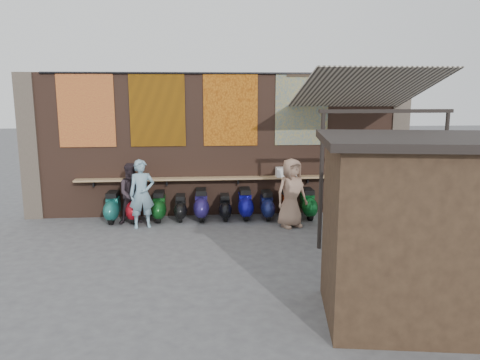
{
  "coord_description": "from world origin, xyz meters",
  "views": [
    {
      "loc": [
        -0.55,
        -10.54,
        3.53
      ],
      "look_at": [
        0.45,
        1.2,
        1.26
      ],
      "focal_mm": 35.0,
      "sensor_mm": 36.0,
      "label": 1
    }
  ],
  "objects_px": {
    "scooter_stool_7": "(267,205)",
    "diner_right": "(133,194)",
    "shopper_navy": "(404,206)",
    "scooter_stool_8": "(288,205)",
    "diner_left": "(142,194)",
    "shelf_box": "(286,172)",
    "scooter_stool_9": "(308,204)",
    "market_stall": "(414,235)",
    "scooter_stool_2": "(159,206)",
    "scooter_stool_6": "(245,204)",
    "shopper_grey": "(386,205)",
    "scooter_stool_5": "(225,207)",
    "scooter_stool_0": "(113,207)",
    "scooter_stool_3": "(181,208)",
    "scooter_stool_1": "(134,207)",
    "scooter_stool_4": "(201,205)",
    "shopper_tan": "(291,193)"
  },
  "relations": [
    {
      "from": "scooter_stool_7",
      "to": "diner_right",
      "type": "height_order",
      "value": "diner_right"
    },
    {
      "from": "shopper_navy",
      "to": "scooter_stool_8",
      "type": "bearing_deg",
      "value": -56.43
    },
    {
      "from": "diner_left",
      "to": "shelf_box",
      "type": "bearing_deg",
      "value": -0.48
    },
    {
      "from": "shelf_box",
      "to": "scooter_stool_9",
      "type": "height_order",
      "value": "shelf_box"
    },
    {
      "from": "diner_right",
      "to": "market_stall",
      "type": "xyz_separation_m",
      "value": [
        5.02,
        -5.81,
        0.56
      ]
    },
    {
      "from": "shelf_box",
      "to": "diner_right",
      "type": "distance_m",
      "value": 4.27
    },
    {
      "from": "scooter_stool_2",
      "to": "scooter_stool_9",
      "type": "distance_m",
      "value": 4.13
    },
    {
      "from": "scooter_stool_6",
      "to": "market_stall",
      "type": "relative_size",
      "value": 0.32
    },
    {
      "from": "scooter_stool_7",
      "to": "diner_left",
      "type": "bearing_deg",
      "value": -170.8
    },
    {
      "from": "diner_left",
      "to": "shopper_navy",
      "type": "distance_m",
      "value": 6.57
    },
    {
      "from": "shopper_navy",
      "to": "shopper_grey",
      "type": "bearing_deg",
      "value": -41.31
    },
    {
      "from": "scooter_stool_5",
      "to": "diner_right",
      "type": "xyz_separation_m",
      "value": [
        -2.47,
        -0.19,
        0.48
      ]
    },
    {
      "from": "scooter_stool_6",
      "to": "shopper_navy",
      "type": "bearing_deg",
      "value": -28.06
    },
    {
      "from": "scooter_stool_8",
      "to": "shopper_grey",
      "type": "bearing_deg",
      "value": -40.1
    },
    {
      "from": "scooter_stool_7",
      "to": "shopper_navy",
      "type": "height_order",
      "value": "shopper_navy"
    },
    {
      "from": "scooter_stool_0",
      "to": "scooter_stool_7",
      "type": "distance_m",
      "value": 4.22
    },
    {
      "from": "shelf_box",
      "to": "scooter_stool_6",
      "type": "relative_size",
      "value": 0.65
    },
    {
      "from": "scooter_stool_3",
      "to": "scooter_stool_5",
      "type": "relative_size",
      "value": 1.01
    },
    {
      "from": "scooter_stool_9",
      "to": "scooter_stool_0",
      "type": "bearing_deg",
      "value": 179.3
    },
    {
      "from": "scooter_stool_1",
      "to": "scooter_stool_4",
      "type": "distance_m",
      "value": 1.81
    },
    {
      "from": "scooter_stool_6",
      "to": "shopper_tan",
      "type": "height_order",
      "value": "shopper_tan"
    },
    {
      "from": "diner_right",
      "to": "scooter_stool_0",
      "type": "bearing_deg",
      "value": 145.23
    },
    {
      "from": "shopper_navy",
      "to": "shopper_grey",
      "type": "xyz_separation_m",
      "value": [
        -0.39,
        0.16,
        -0.03
      ]
    },
    {
      "from": "scooter_stool_9",
      "to": "shopper_navy",
      "type": "distance_m",
      "value": 2.71
    },
    {
      "from": "shelf_box",
      "to": "scooter_stool_2",
      "type": "xyz_separation_m",
      "value": [
        -3.55,
        -0.27,
        -0.86
      ]
    },
    {
      "from": "shopper_tan",
      "to": "diner_left",
      "type": "bearing_deg",
      "value": 152.58
    },
    {
      "from": "market_stall",
      "to": "scooter_stool_9",
      "type": "bearing_deg",
      "value": 101.37
    },
    {
      "from": "scooter_stool_4",
      "to": "scooter_stool_8",
      "type": "xyz_separation_m",
      "value": [
        2.42,
        -0.03,
        -0.04
      ]
    },
    {
      "from": "scooter_stool_7",
      "to": "scooter_stool_8",
      "type": "height_order",
      "value": "scooter_stool_7"
    },
    {
      "from": "market_stall",
      "to": "scooter_stool_1",
      "type": "bearing_deg",
      "value": 139.07
    },
    {
      "from": "shopper_grey",
      "to": "diner_left",
      "type": "bearing_deg",
      "value": 2.99
    },
    {
      "from": "scooter_stool_3",
      "to": "shopper_tan",
      "type": "relative_size",
      "value": 0.4
    },
    {
      "from": "scooter_stool_8",
      "to": "shopper_navy",
      "type": "height_order",
      "value": "shopper_navy"
    },
    {
      "from": "scooter_stool_0",
      "to": "diner_left",
      "type": "xyz_separation_m",
      "value": [
        0.87,
        -0.6,
        0.49
      ]
    },
    {
      "from": "scooter_stool_6",
      "to": "shopper_navy",
      "type": "relative_size",
      "value": 0.57
    },
    {
      "from": "shopper_navy",
      "to": "shopper_tan",
      "type": "xyz_separation_m",
      "value": [
        -2.57,
        1.07,
        0.13
      ]
    },
    {
      "from": "scooter_stool_5",
      "to": "diner_left",
      "type": "relative_size",
      "value": 0.41
    },
    {
      "from": "scooter_stool_1",
      "to": "shopper_navy",
      "type": "relative_size",
      "value": 0.54
    },
    {
      "from": "scooter_stool_7",
      "to": "scooter_stool_9",
      "type": "xyz_separation_m",
      "value": [
        1.16,
        -0.01,
        0.02
      ]
    },
    {
      "from": "scooter_stool_2",
      "to": "scooter_stool_8",
      "type": "bearing_deg",
      "value": -0.41
    },
    {
      "from": "market_stall",
      "to": "shopper_grey",
      "type": "bearing_deg",
      "value": 82.05
    },
    {
      "from": "scooter_stool_2",
      "to": "scooter_stool_6",
      "type": "distance_m",
      "value": 2.37
    },
    {
      "from": "shelf_box",
      "to": "scooter_stool_8",
      "type": "bearing_deg",
      "value": -86.58
    },
    {
      "from": "scooter_stool_0",
      "to": "scooter_stool_6",
      "type": "distance_m",
      "value": 3.62
    },
    {
      "from": "scooter_stool_0",
      "to": "scooter_stool_8",
      "type": "relative_size",
      "value": 1.08
    },
    {
      "from": "shelf_box",
      "to": "scooter_stool_1",
      "type": "bearing_deg",
      "value": -176.06
    },
    {
      "from": "scooter_stool_1",
      "to": "scooter_stool_3",
      "type": "distance_m",
      "value": 1.25
    },
    {
      "from": "shopper_navy",
      "to": "diner_right",
      "type": "bearing_deg",
      "value": -33.06
    },
    {
      "from": "scooter_stool_0",
      "to": "scooter_stool_3",
      "type": "distance_m",
      "value": 1.83
    },
    {
      "from": "scooter_stool_2",
      "to": "market_stall",
      "type": "xyz_separation_m",
      "value": [
        4.35,
        -6.03,
        0.98
      ]
    }
  ]
}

